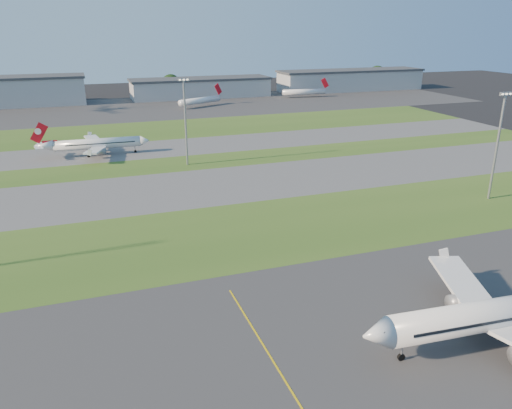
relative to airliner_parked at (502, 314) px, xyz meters
name	(u,v)px	position (x,y,z in m)	size (l,w,h in m)	color
grass_strip_a	(173,242)	(-34.83, 47.30, -4.41)	(300.00, 34.00, 0.01)	#31531B
taxiway_a	(149,192)	(-34.83, 80.30, -4.41)	(300.00, 32.00, 0.01)	#515154
grass_strip_b	(137,167)	(-34.83, 105.30, -4.41)	(300.00, 18.00, 0.01)	#31531B
taxiway_b	(129,151)	(-34.83, 127.30, -4.41)	(300.00, 26.00, 0.01)	#515154
grass_strip_c	(120,132)	(-34.83, 160.30, -4.41)	(300.00, 40.00, 0.01)	#31531B
apron_far	(109,110)	(-34.83, 220.30, -4.41)	(400.00, 80.00, 0.01)	#333335
airliner_parked	(502,314)	(0.00, 0.00, 0.00)	(40.31, 34.10, 12.57)	white
airliner_taxiing	(97,144)	(-45.01, 125.10, -0.73)	(33.68, 28.56, 10.51)	white
mini_jet_near	(200,100)	(11.04, 214.53, -1.13)	(26.44, 14.31, 9.48)	white
mini_jet_far	(304,92)	(77.33, 229.17, -1.13)	(28.63, 5.56, 9.48)	white
light_mast_centre	(185,116)	(-19.83, 103.30, 10.40)	(3.20, 0.70, 25.80)	gray
light_mast_east	(498,139)	(43.17, 47.30, 10.40)	(3.20, 0.70, 25.80)	gray
hangar_west	(14,91)	(-79.83, 250.30, 3.22)	(71.40, 23.00, 15.20)	#A0A3A8
hangar_east	(201,87)	(20.17, 250.30, 1.22)	(81.60, 23.00, 11.20)	#A0A3A8
hangar_far_east	(351,80)	(120.17, 250.30, 2.22)	(96.90, 23.00, 13.20)	#A0A3A8
tree_mid_west	(66,90)	(-54.83, 261.30, 1.42)	(9.90, 9.90, 10.80)	black
tree_mid_east	(171,84)	(5.17, 264.30, 2.40)	(11.55, 11.55, 12.60)	black
tree_east	(287,81)	(80.17, 262.30, 1.75)	(10.45, 10.45, 11.40)	black
tree_far_east	(377,75)	(150.17, 266.30, 3.05)	(12.65, 12.65, 13.80)	black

